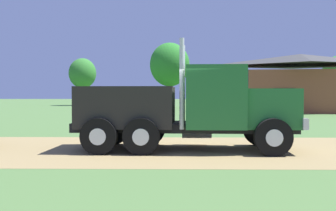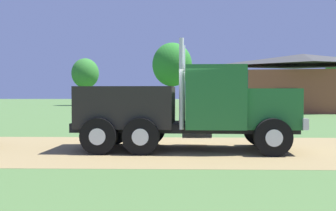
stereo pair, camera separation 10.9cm
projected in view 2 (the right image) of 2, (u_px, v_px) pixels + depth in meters
name	position (u px, v px, depth m)	size (l,w,h in m)	color
ground_plane	(181.00, 149.00, 12.41)	(200.00, 200.00, 0.00)	#486B36
dirt_track	(181.00, 149.00, 12.41)	(120.00, 6.55, 0.01)	olive
truck_foreground_white	(186.00, 109.00, 12.30)	(7.11, 2.84, 3.41)	black
shed_building	(303.00, 84.00, 36.64)	(14.24, 9.26, 5.48)	brown
tree_left	(85.00, 73.00, 55.41)	(3.87, 3.87, 6.72)	#513823
tree_mid	(172.00, 65.00, 46.33)	(4.73, 4.73, 7.78)	#513823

